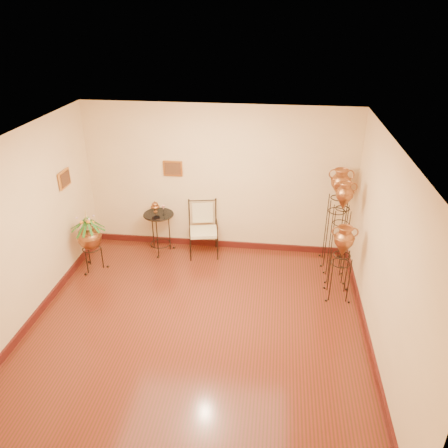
# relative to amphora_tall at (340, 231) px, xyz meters

# --- Properties ---
(ground) EXTENTS (5.00, 5.00, 0.00)m
(ground) POSITION_rel_amphora_tall_xyz_m (-2.15, -1.59, -0.94)
(ground) COLOR maroon
(ground) RESTS_ON ground
(room_shell) EXTENTS (5.02, 5.02, 2.81)m
(room_shell) POSITION_rel_amphora_tall_xyz_m (-2.16, -1.59, 0.80)
(room_shell) COLOR beige
(room_shell) RESTS_ON ground
(amphora_tall) EXTENTS (0.39, 0.39, 1.83)m
(amphora_tall) POSITION_rel_amphora_tall_xyz_m (0.00, 0.00, 0.00)
(amphora_tall) COLOR black
(amphora_tall) RESTS_ON ground
(amphora_mid) EXTENTS (0.42, 0.42, 1.85)m
(amphora_mid) POSITION_rel_amphora_tall_xyz_m (0.00, 0.56, 0.00)
(amphora_mid) COLOR black
(amphora_mid) RESTS_ON ground
(amphora_short) EXTENTS (0.49, 0.49, 1.30)m
(amphora_short) POSITION_rel_amphora_tall_xyz_m (0.00, -0.51, -0.29)
(amphora_short) COLOR black
(amphora_short) RESTS_ON ground
(planter_urn) EXTENTS (0.76, 0.76, 1.21)m
(planter_urn) POSITION_rel_amphora_tall_xyz_m (-4.30, -0.21, -0.26)
(planter_urn) COLOR black
(planter_urn) RESTS_ON ground
(armchair) EXTENTS (0.68, 0.65, 1.04)m
(armchair) POSITION_rel_amphora_tall_xyz_m (-2.40, 0.56, -0.41)
(armchair) COLOR black
(armchair) RESTS_ON ground
(side_table) EXTENTS (0.70, 0.70, 1.02)m
(side_table) POSITION_rel_amphora_tall_xyz_m (-3.25, 0.56, -0.51)
(side_table) COLOR black
(side_table) RESTS_ON ground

